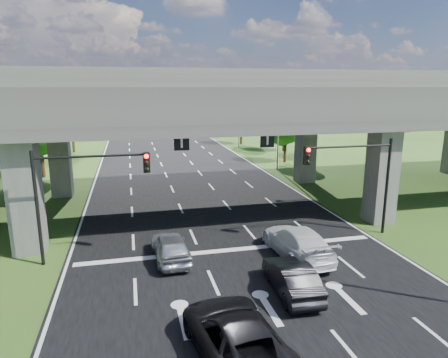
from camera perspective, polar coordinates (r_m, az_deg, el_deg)
name	(u,v)px	position (r m, az deg, el deg)	size (l,w,h in m)	color
ground	(250,279)	(19.87, 3.69, -14.02)	(160.00, 160.00, 0.00)	#294817
road	(209,215)	(28.85, -2.13, -5.14)	(18.00, 120.00, 0.03)	black
overpass	(203,102)	(29.38, -3.05, 10.90)	(80.00, 15.00, 10.00)	#32302E
signal_right	(357,170)	(25.08, 18.47, 1.25)	(5.76, 0.54, 6.00)	black
signal_left	(81,184)	(21.53, -19.77, -0.74)	(5.76, 0.54, 6.00)	black
streetlight_far	(275,117)	(43.79, 7.33, 8.83)	(3.38, 0.25, 10.00)	gray
streetlight_beyond	(236,109)	(59.01, 1.79, 10.02)	(3.38, 0.25, 10.00)	gray
tree_left_near	(40,130)	(43.95, -24.84, 6.40)	(4.50, 4.50, 7.80)	black
tree_left_mid	(27,129)	(52.43, -26.34, 6.45)	(3.91, 3.90, 6.76)	black
tree_left_far	(71,115)	(59.50, -20.98, 8.52)	(4.80, 4.80, 8.32)	black
tree_right_near	(286,125)	(48.69, 8.89, 7.61)	(4.20, 4.20, 7.28)	black
tree_right_mid	(285,122)	(57.23, 8.66, 8.10)	(3.91, 3.90, 6.76)	black
tree_right_far	(242,114)	(63.44, 2.55, 9.30)	(4.50, 4.50, 7.80)	black
car_silver	(171,247)	(21.62, -7.63, -9.55)	(1.74, 4.32, 1.47)	#B8BAC1
car_dark	(292,278)	(18.52, 9.63, -13.74)	(1.52, 4.36, 1.44)	black
car_white	(297,242)	(22.18, 10.39, -8.81)	(2.30, 5.65, 1.64)	silver
car_trailing	(237,337)	(14.45, 1.81, -21.59)	(2.68, 5.80, 1.61)	black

